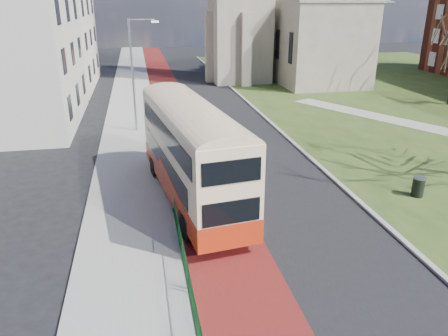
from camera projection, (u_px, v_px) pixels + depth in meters
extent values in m
plane|color=black|center=(257.00, 252.00, 17.24)|extent=(160.00, 160.00, 0.00)
cube|color=black|center=(211.00, 121.00, 35.81)|extent=(9.00, 120.00, 0.01)
cube|color=#591414|center=(178.00, 123.00, 35.32)|extent=(3.40, 120.00, 0.01)
cube|color=gray|center=(130.00, 124.00, 34.62)|extent=(4.00, 120.00, 0.12)
cube|color=#999993|center=(156.00, 123.00, 34.98)|extent=(0.25, 120.00, 0.13)
cube|color=#999993|center=(259.00, 112.00, 38.44)|extent=(0.25, 80.00, 0.13)
cylinder|color=#0D3C19|center=(172.00, 192.00, 19.97)|extent=(0.04, 24.00, 0.04)
cylinder|color=#0D3C19|center=(173.00, 210.00, 20.31)|extent=(0.04, 24.00, 0.04)
cube|color=gray|center=(307.00, 42.00, 53.34)|extent=(9.00, 18.00, 9.00)
cube|color=beige|center=(1.00, 43.00, 32.60)|extent=(10.00, 14.00, 12.50)
cube|color=beige|center=(43.00, 37.00, 47.52)|extent=(10.00, 16.00, 11.00)
cylinder|color=gray|center=(133.00, 77.00, 31.41)|extent=(0.16, 0.16, 8.00)
cylinder|color=gray|center=(142.00, 19.00, 30.17)|extent=(1.80, 0.10, 0.10)
cube|color=silver|center=(155.00, 22.00, 30.38)|extent=(0.50, 0.18, 0.12)
cube|color=#B12B10|center=(192.00, 181.00, 21.23)|extent=(4.12, 11.54, 1.03)
cube|color=beige|center=(191.00, 142.00, 20.51)|extent=(4.09, 11.48, 2.98)
cube|color=black|center=(164.00, 162.00, 20.72)|extent=(1.31, 9.18, 0.98)
cube|color=black|center=(215.00, 156.00, 21.50)|extent=(1.31, 9.18, 0.98)
cube|color=black|center=(163.00, 132.00, 19.90)|extent=(1.44, 10.08, 0.92)
cube|color=black|center=(217.00, 127.00, 20.67)|extent=(1.44, 10.08, 0.92)
cube|color=black|center=(167.00, 130.00, 25.80)|extent=(2.29, 0.39, 1.08)
cube|color=black|center=(166.00, 104.00, 25.24)|extent=(2.29, 0.39, 0.92)
cube|color=orange|center=(165.00, 94.00, 25.03)|extent=(1.83, 0.35, 0.31)
cylinder|color=black|center=(154.00, 167.00, 24.45)|extent=(0.45, 1.10, 1.07)
cylinder|color=black|center=(195.00, 162.00, 25.16)|extent=(0.45, 1.10, 1.07)
cylinder|color=black|center=(186.00, 227.00, 18.07)|extent=(0.45, 1.10, 1.07)
cylinder|color=black|center=(240.00, 218.00, 18.79)|extent=(0.45, 1.10, 1.07)
cylinder|color=black|center=(418.00, 187.00, 21.88)|extent=(0.65, 0.65, 0.96)
cylinder|color=gray|center=(420.00, 178.00, 21.70)|extent=(0.70, 0.70, 0.06)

